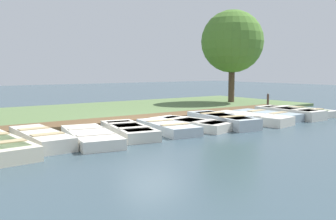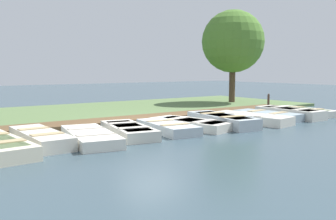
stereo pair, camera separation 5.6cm
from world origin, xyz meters
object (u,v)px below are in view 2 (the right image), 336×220
object	(u,v)px
rowboat_5	(167,127)
rowboat_11	(304,111)
rowboat_2	(40,138)
rowboat_6	(191,124)
rowboat_3	(90,136)
park_tree_left	(233,42)
mooring_post_far	(268,101)
rowboat_10	(289,113)
rowboat_7	(222,120)
rowboat_8	(251,118)
rowboat_9	(267,115)
rowboat_4	(128,130)

from	to	relation	value
rowboat_5	rowboat_11	bearing A→B (deg)	98.59
rowboat_2	rowboat_6	world-z (taller)	rowboat_2
rowboat_3	park_tree_left	size ratio (longest dim) A/B	0.59
rowboat_3	mooring_post_far	size ratio (longest dim) A/B	3.96
rowboat_10	rowboat_11	xyz separation A→B (m)	(-0.28, 1.45, -0.06)
rowboat_3	mooring_post_far	distance (m)	11.92
rowboat_6	rowboat_11	size ratio (longest dim) A/B	1.05
rowboat_7	rowboat_6	bearing A→B (deg)	-93.63
park_tree_left	mooring_post_far	bearing A→B (deg)	-7.20
rowboat_11	rowboat_3	bearing A→B (deg)	-80.72
rowboat_8	rowboat_9	bearing A→B (deg)	92.29
rowboat_9	rowboat_11	distance (m)	2.75
rowboat_7	rowboat_4	bearing A→B (deg)	-86.64
rowboat_6	rowboat_10	size ratio (longest dim) A/B	1.07
rowboat_6	park_tree_left	bearing A→B (deg)	113.64
rowboat_5	rowboat_9	world-z (taller)	rowboat_9
rowboat_8	mooring_post_far	size ratio (longest dim) A/B	4.02
park_tree_left	rowboat_2	bearing A→B (deg)	-66.92
rowboat_8	rowboat_10	world-z (taller)	rowboat_10
rowboat_3	rowboat_8	bearing A→B (deg)	99.74
rowboat_5	rowboat_9	distance (m)	5.37
rowboat_7	park_tree_left	world-z (taller)	park_tree_left
rowboat_7	mooring_post_far	world-z (taller)	mooring_post_far
rowboat_2	rowboat_3	xyz separation A→B (m)	(0.44, 1.34, -0.03)
rowboat_3	rowboat_6	bearing A→B (deg)	103.90
rowboat_5	rowboat_9	xyz separation A→B (m)	(-0.14, 5.37, 0.00)
rowboat_7	rowboat_9	xyz separation A→B (m)	(-0.19, 2.85, -0.05)
rowboat_7	rowboat_10	xyz separation A→B (m)	(-0.04, 4.15, 0.00)
rowboat_7	rowboat_10	distance (m)	4.15
rowboat_6	mooring_post_far	size ratio (longest dim) A/B	3.93
rowboat_2	rowboat_3	distance (m)	1.41
rowboat_9	rowboat_6	bearing A→B (deg)	-96.17
rowboat_5	rowboat_7	xyz separation A→B (m)	(0.06, 2.52, 0.05)
rowboat_5	mooring_post_far	size ratio (longest dim) A/B	3.46
rowboat_4	rowboat_9	size ratio (longest dim) A/B	1.05
rowboat_2	park_tree_left	xyz separation A→B (m)	(-5.66, 13.29, 3.61)
rowboat_8	rowboat_3	bearing A→B (deg)	-99.10
rowboat_11	rowboat_10	bearing A→B (deg)	-71.79
rowboat_6	rowboat_9	distance (m)	4.20
rowboat_11	park_tree_left	world-z (taller)	park_tree_left
rowboat_8	rowboat_5	bearing A→B (deg)	-100.89
rowboat_4	rowboat_6	size ratio (longest dim) A/B	0.94
rowboat_7	rowboat_10	bearing A→B (deg)	96.48
rowboat_8	rowboat_4	bearing A→B (deg)	-101.68
rowboat_11	rowboat_9	bearing A→B (deg)	-80.17
rowboat_10	rowboat_9	bearing A→B (deg)	-95.89
rowboat_2	rowboat_9	distance (m)	9.62
rowboat_4	park_tree_left	distance (m)	12.57
rowboat_11	rowboat_4	bearing A→B (deg)	-81.90
rowboat_7	park_tree_left	bearing A→B (deg)	138.79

